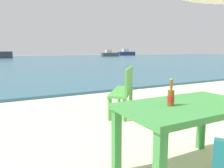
# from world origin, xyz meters

# --- Properties ---
(sea_water) EXTENTS (120.00, 50.00, 0.08)m
(sea_water) POSITION_xyz_m (0.00, 30.00, 0.04)
(sea_water) COLOR #2D6075
(sea_water) RESTS_ON ground_plane
(picnic_table_green) EXTENTS (1.40, 0.80, 0.76)m
(picnic_table_green) POSITION_xyz_m (-0.83, 0.57, 0.65)
(picnic_table_green) COLOR #3D8C42
(picnic_table_green) RESTS_ON ground_plane
(beer_bottle_amber) EXTENTS (0.07, 0.07, 0.26)m
(beer_bottle_amber) POSITION_xyz_m (-1.04, 0.60, 0.85)
(beer_bottle_amber) COLOR brown
(beer_bottle_amber) RESTS_ON picnic_table_green
(bench_green_left) EXTENTS (1.03, 1.16, 0.95)m
(bench_green_left) POSITION_xyz_m (-0.21, 2.81, 0.54)
(bench_green_left) COLOR #4C9E47
(bench_green_left) RESTS_ON ground_plane
(boat_tanker) EXTENTS (4.34, 1.18, 1.58)m
(boat_tanker) POSITION_xyz_m (25.73, 44.81, 0.65)
(boat_tanker) COLOR navy
(boat_tanker) RESTS_ON sea_water
(boat_cargo_ship) EXTENTS (3.64, 0.99, 1.32)m
(boat_cargo_ship) POSITION_xyz_m (18.18, 39.05, 0.56)
(boat_cargo_ship) COLOR #4C4C4C
(boat_cargo_ship) RESTS_ON sea_water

